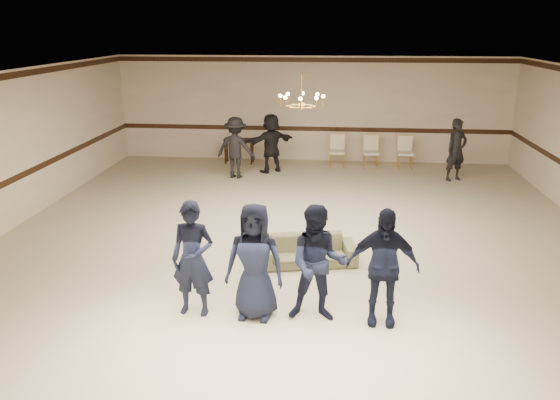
{
  "coord_description": "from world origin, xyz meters",
  "views": [
    {
      "loc": [
        0.59,
        -9.57,
        4.06
      ],
      "look_at": [
        -0.28,
        -0.5,
        1.09
      ],
      "focal_mm": 34.47,
      "sensor_mm": 36.0,
      "label": 1
    }
  ],
  "objects": [
    {
      "name": "console_table",
      "position": [
        -2.21,
        6.41,
        0.38
      ],
      "size": [
        0.92,
        0.43,
        0.76
      ],
      "primitive_type": "cube",
      "rotation": [
        0.0,
        0.0,
        0.05
      ],
      "color": "black",
      "rests_on": "floor"
    },
    {
      "name": "adult_left",
      "position": [
        -2.01,
        4.77,
        0.85
      ],
      "size": [
        1.2,
        0.83,
        1.69
      ],
      "primitive_type": "imported",
      "rotation": [
        0.0,
        0.0,
        2.95
      ],
      "color": "black",
      "rests_on": "floor"
    },
    {
      "name": "adult_mid",
      "position": [
        -1.11,
        5.47,
        0.85
      ],
      "size": [
        1.57,
        1.31,
        1.69
      ],
      "primitive_type": "imported",
      "rotation": [
        0.0,
        0.0,
        3.75
      ],
      "color": "black",
      "rests_on": "floor"
    },
    {
      "name": "chandelier",
      "position": [
        0.0,
        1.0,
        2.88
      ],
      "size": [
        0.94,
        0.94,
        0.89
      ],
      "primitive_type": null,
      "color": "#BB883C",
      "rests_on": "ceiling"
    },
    {
      "name": "adult_right",
      "position": [
        3.99,
        5.07,
        0.85
      ],
      "size": [
        0.73,
        0.64,
        1.69
      ],
      "primitive_type": "imported",
      "rotation": [
        0.0,
        0.0,
        0.47
      ],
      "color": "black",
      "rests_on": "floor"
    },
    {
      "name": "boy_b",
      "position": [
        -0.44,
        -2.64,
        0.86
      ],
      "size": [
        0.89,
        0.62,
        1.72
      ],
      "primitive_type": "imported",
      "rotation": [
        0.0,
        0.0,
        -0.09
      ],
      "color": "black",
      "rests_on": "floor"
    },
    {
      "name": "boy_a",
      "position": [
        -1.34,
        -2.64,
        0.86
      ],
      "size": [
        0.66,
        0.46,
        1.72
      ],
      "primitive_type": "imported",
      "rotation": [
        0.0,
        0.0,
        -0.08
      ],
      "color": "black",
      "rests_on": "floor"
    },
    {
      "name": "boy_d",
      "position": [
        1.36,
        -2.64,
        0.86
      ],
      "size": [
        1.03,
        0.46,
        1.72
      ],
      "primitive_type": "imported",
      "rotation": [
        0.0,
        0.0,
        -0.04
      ],
      "color": "black",
      "rests_on": "floor"
    },
    {
      "name": "banquet_chair_right",
      "position": [
        2.79,
        6.21,
        0.48
      ],
      "size": [
        0.47,
        0.47,
        0.96
      ],
      "primitive_type": null,
      "rotation": [
        0.0,
        0.0,
        -0.01
      ],
      "color": "beige",
      "rests_on": "floor"
    },
    {
      "name": "room",
      "position": [
        0.0,
        0.0,
        1.6
      ],
      "size": [
        12.01,
        14.01,
        3.21
      ],
      "color": "#B5AB8B",
      "rests_on": "ground"
    },
    {
      "name": "boy_c",
      "position": [
        0.46,
        -2.64,
        0.86
      ],
      "size": [
        0.84,
        0.66,
        1.72
      ],
      "primitive_type": "imported",
      "rotation": [
        0.0,
        0.0,
        0.0
      ],
      "color": "black",
      "rests_on": "floor"
    },
    {
      "name": "crown_molding",
      "position": [
        0.0,
        6.99,
        3.08
      ],
      "size": [
        12.0,
        0.02,
        0.14
      ],
      "primitive_type": "cube",
      "color": "black",
      "rests_on": "wall_back"
    },
    {
      "name": "banquet_chair_left",
      "position": [
        0.79,
        6.21,
        0.48
      ],
      "size": [
        0.47,
        0.47,
        0.96
      ],
      "primitive_type": null,
      "rotation": [
        0.0,
        0.0,
        -0.01
      ],
      "color": "beige",
      "rests_on": "floor"
    },
    {
      "name": "banquet_chair_mid",
      "position": [
        1.79,
        6.21,
        0.48
      ],
      "size": [
        0.47,
        0.47,
        0.96
      ],
      "primitive_type": null,
      "rotation": [
        0.0,
        0.0,
        0.02
      ],
      "color": "beige",
      "rests_on": "floor"
    },
    {
      "name": "chair_rail",
      "position": [
        0.0,
        6.99,
        1.0
      ],
      "size": [
        12.0,
        0.02,
        0.14
      ],
      "primitive_type": "cube",
      "color": "black",
      "rests_on": "wall_back"
    },
    {
      "name": "settee",
      "position": [
        0.24,
        -0.76,
        0.25
      ],
      "size": [
        1.81,
        0.99,
        0.5
      ],
      "primitive_type": "imported",
      "rotation": [
        0.0,
        0.0,
        0.2
      ],
      "color": "#666644",
      "rests_on": "floor"
    }
  ]
}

